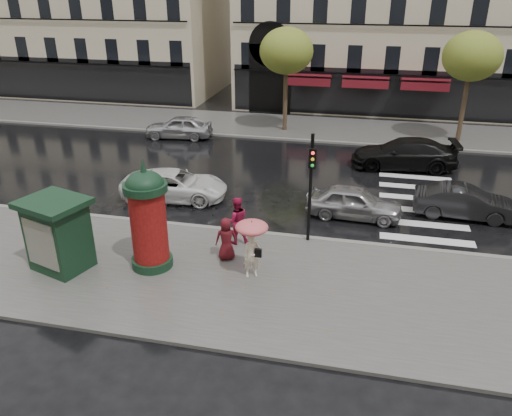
% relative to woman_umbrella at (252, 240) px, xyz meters
% --- Properties ---
extents(ground, '(160.00, 160.00, 0.00)m').
position_rel_woman_umbrella_xyz_m(ground, '(0.06, 0.18, -1.50)').
color(ground, black).
rests_on(ground, ground).
extents(near_sidewalk, '(90.00, 7.00, 0.12)m').
position_rel_woman_umbrella_xyz_m(near_sidewalk, '(0.06, -0.32, -1.44)').
color(near_sidewalk, '#474744').
rests_on(near_sidewalk, ground).
extents(far_sidewalk, '(90.00, 6.00, 0.12)m').
position_rel_woman_umbrella_xyz_m(far_sidewalk, '(0.06, 19.18, -1.44)').
color(far_sidewalk, '#474744').
rests_on(far_sidewalk, ground).
extents(near_kerb, '(90.00, 0.25, 0.14)m').
position_rel_woman_umbrella_xyz_m(near_kerb, '(0.06, 3.18, -1.43)').
color(near_kerb, slate).
rests_on(near_kerb, ground).
extents(far_kerb, '(90.00, 0.25, 0.14)m').
position_rel_woman_umbrella_xyz_m(far_kerb, '(0.06, 16.18, -1.43)').
color(far_kerb, slate).
rests_on(far_kerb, ground).
extents(zebra_crossing, '(3.60, 11.75, 0.01)m').
position_rel_woman_umbrella_xyz_m(zebra_crossing, '(6.06, 9.78, -1.49)').
color(zebra_crossing, silver).
rests_on(zebra_crossing, ground).
extents(tree_far_left, '(3.40, 3.40, 6.64)m').
position_rel_woman_umbrella_xyz_m(tree_far_left, '(-1.94, 18.18, 3.67)').
color(tree_far_left, '#38281C').
rests_on(tree_far_left, ground).
extents(tree_far_right, '(3.40, 3.40, 6.64)m').
position_rel_woman_umbrella_xyz_m(tree_far_right, '(9.06, 18.18, 3.67)').
color(tree_far_right, '#38281C').
rests_on(tree_far_right, ground).
extents(woman_umbrella, '(1.09, 1.09, 2.09)m').
position_rel_woman_umbrella_xyz_m(woman_umbrella, '(0.00, 0.00, 0.00)').
color(woman_umbrella, '#F3E3C8').
rests_on(woman_umbrella, near_sidewalk).
extents(woman_red, '(1.11, 1.01, 1.86)m').
position_rel_woman_umbrella_xyz_m(woman_red, '(-1.09, 2.18, -0.45)').
color(woman_red, '#A2143C').
rests_on(woman_red, near_sidewalk).
extents(man_burgundy, '(0.90, 0.75, 1.58)m').
position_rel_woman_umbrella_xyz_m(man_burgundy, '(-1.14, 0.92, -0.59)').
color(man_burgundy, '#4F0F16').
rests_on(man_burgundy, near_sidewalk).
extents(morris_column, '(1.47, 1.47, 3.95)m').
position_rel_woman_umbrella_xyz_m(morris_column, '(-3.56, -0.09, 0.51)').
color(morris_column, black).
rests_on(morris_column, near_sidewalk).
extents(traffic_light, '(0.30, 0.41, 4.22)m').
position_rel_woman_umbrella_xyz_m(traffic_light, '(1.54, 2.90, 1.18)').
color(traffic_light, black).
rests_on(traffic_light, near_sidewalk).
extents(newsstand, '(2.54, 2.32, 2.53)m').
position_rel_woman_umbrella_xyz_m(newsstand, '(-6.55, -0.86, -0.08)').
color(newsstand, black).
rests_on(newsstand, near_sidewalk).
extents(car_silver, '(4.12, 1.85, 1.37)m').
position_rel_woman_umbrella_xyz_m(car_silver, '(3.13, 5.68, -0.81)').
color(car_silver, '#A4A3A8').
rests_on(car_silver, ground).
extents(car_darkgrey, '(4.21, 1.69, 1.36)m').
position_rel_woman_umbrella_xyz_m(car_darkgrey, '(7.70, 6.71, -0.82)').
color(car_darkgrey, black).
rests_on(car_darkgrey, ground).
extents(car_white, '(5.02, 2.72, 1.34)m').
position_rel_woman_umbrella_xyz_m(car_white, '(-5.00, 5.91, -0.83)').
color(car_white, white).
rests_on(car_white, ground).
extents(car_black, '(5.67, 2.71, 1.60)m').
position_rel_woman_umbrella_xyz_m(car_black, '(5.47, 12.52, -0.70)').
color(car_black, black).
rests_on(car_black, ground).
extents(car_far_silver, '(4.40, 2.18, 1.44)m').
position_rel_woman_umbrella_xyz_m(car_far_silver, '(-8.28, 15.18, -0.78)').
color(car_far_silver, '#B1B2B6').
rests_on(car_far_silver, ground).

